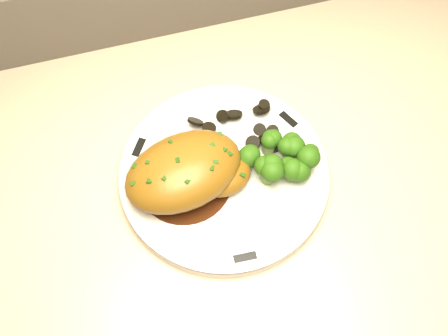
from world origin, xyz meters
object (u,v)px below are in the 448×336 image
object	(u,v)px
chicken_breast	(188,172)
plate	(224,175)
counter	(155,332)
broccoli_florets	(280,157)

from	to	relation	value
chicken_breast	plate	bearing A→B (deg)	-8.91
counter	chicken_breast	size ratio (longest dim) A/B	12.58
plate	broccoli_florets	size ratio (longest dim) A/B	2.95
plate	chicken_breast	xyz separation A→B (m)	(-0.04, -0.00, 0.04)
plate	chicken_breast	distance (m)	0.06
counter	plate	distance (m)	0.48
broccoli_florets	plate	bearing A→B (deg)	172.49
plate	counter	bearing A→B (deg)	-157.38
chicken_breast	broccoli_florets	distance (m)	0.11
chicken_breast	broccoli_florets	bearing A→B (deg)	-15.26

